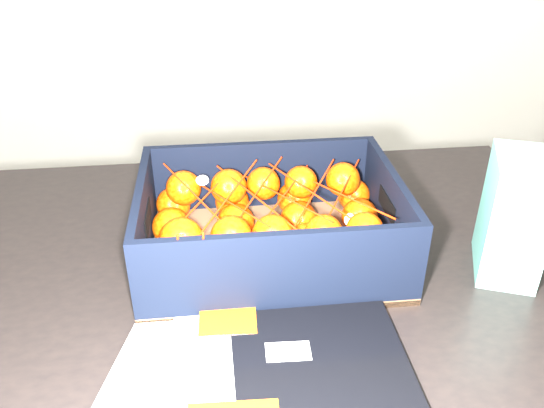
{
  "coord_description": "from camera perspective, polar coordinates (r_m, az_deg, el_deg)",
  "views": [
    {
      "loc": [
        0.08,
        -0.47,
        1.27
      ],
      "look_at": [
        0.16,
        0.23,
        0.86
      ],
      "focal_mm": 37.18,
      "sensor_mm": 36.0,
      "label": 1
    }
  ],
  "objects": [
    {
      "name": "clementine_heap",
      "position": [
        0.87,
        -0.52,
        -2.01
      ],
      "size": [
        0.37,
        0.27,
        0.11
      ],
      "color": "#DE4004",
      "rests_on": "produce_crate"
    },
    {
      "name": "retail_carton",
      "position": [
        0.89,
        23.31,
        -1.14
      ],
      "size": [
        0.12,
        0.14,
        0.19
      ],
      "primitive_type": "cube",
      "rotation": [
        0.0,
        0.0,
        -0.37
      ],
      "color": "white",
      "rests_on": "table"
    },
    {
      "name": "table",
      "position": [
        0.93,
        -3.92,
        -11.73
      ],
      "size": [
        1.2,
        0.81,
        0.75
      ],
      "color": "black",
      "rests_on": "ground"
    },
    {
      "name": "magazine_stack",
      "position": [
        0.67,
        -1.88,
        -19.09
      ],
      "size": [
        0.4,
        0.32,
        0.02
      ],
      "color": "silver",
      "rests_on": "table"
    },
    {
      "name": "produce_crate",
      "position": [
        0.88,
        -0.22,
        -2.86
      ],
      "size": [
        0.39,
        0.29,
        0.13
      ],
      "color": "#935D43",
      "rests_on": "table"
    },
    {
      "name": "mesh_net",
      "position": [
        0.84,
        -0.79,
        0.31
      ],
      "size": [
        0.33,
        0.26,
        0.09
      ],
      "color": "red",
      "rests_on": "clementine_heap"
    }
  ]
}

